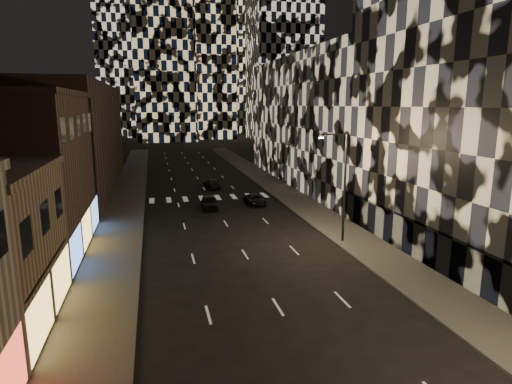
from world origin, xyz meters
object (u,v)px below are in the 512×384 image
car_dark_oncoming (212,183)px  car_dark_rightlane (255,200)px  streetlight_far (342,180)px  car_dark_midlane (210,202)px

car_dark_oncoming → car_dark_rightlane: car_dark_oncoming is taller
streetlight_far → car_dark_oncoming: (-7.23, 26.38, -4.72)m
streetlight_far → car_dark_midlane: streetlight_far is taller
streetlight_far → car_dark_midlane: bearing=122.1°
car_dark_midlane → car_dark_oncoming: size_ratio=0.97×
car_dark_oncoming → car_dark_rightlane: bearing=102.4°
car_dark_oncoming → car_dark_rightlane: size_ratio=1.07×
streetlight_far → car_dark_midlane: size_ratio=2.12×
car_dark_rightlane → car_dark_midlane: bearing=-175.6°
car_dark_midlane → car_dark_oncoming: car_dark_midlane is taller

